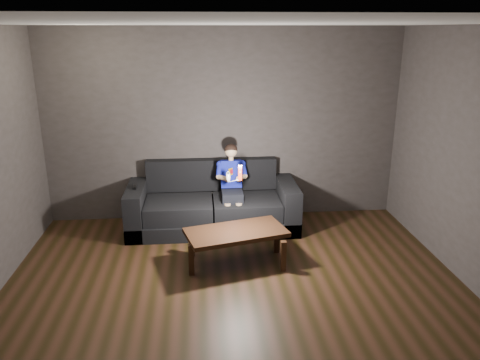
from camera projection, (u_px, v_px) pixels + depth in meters
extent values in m
plane|color=black|center=(239.00, 310.00, 4.63)|extent=(5.00, 5.00, 0.00)
cube|color=#383330|center=(224.00, 126.00, 6.59)|extent=(5.00, 0.04, 2.70)
cube|color=white|center=(238.00, 23.00, 3.80)|extent=(5.00, 5.00, 0.02)
cube|color=black|center=(213.00, 220.00, 6.54)|extent=(2.31, 1.00, 0.20)
cube|color=black|center=(179.00, 210.00, 6.34)|extent=(0.90, 0.70, 0.24)
cube|color=black|center=(247.00, 207.00, 6.41)|extent=(0.90, 0.70, 0.24)
cube|color=black|center=(211.00, 174.00, 6.73)|extent=(1.85, 0.23, 0.45)
cube|color=black|center=(137.00, 208.00, 6.39)|extent=(0.23, 1.00, 0.63)
cube|color=black|center=(287.00, 204.00, 6.56)|extent=(0.23, 1.00, 0.63)
cube|color=black|center=(232.00, 195.00, 6.32)|extent=(0.28, 0.35, 0.13)
cube|color=#021584|center=(231.00, 174.00, 6.42)|extent=(0.28, 0.20, 0.39)
cube|color=#D9A400|center=(232.00, 171.00, 6.33)|extent=(0.09, 0.09, 0.09)
cube|color=#AF1223|center=(232.00, 172.00, 6.33)|extent=(0.06, 0.06, 0.06)
cylinder|color=#D8AC7F|center=(231.00, 159.00, 6.36)|extent=(0.07, 0.07, 0.06)
sphere|color=#D8AC7F|center=(231.00, 151.00, 6.32)|extent=(0.17, 0.17, 0.17)
ellipsoid|color=black|center=(231.00, 149.00, 6.33)|extent=(0.18, 0.18, 0.15)
cylinder|color=#021584|center=(219.00, 170.00, 6.33)|extent=(0.07, 0.21, 0.18)
cylinder|color=#021584|center=(244.00, 170.00, 6.36)|extent=(0.07, 0.21, 0.18)
cylinder|color=#D8AC7F|center=(223.00, 177.00, 6.20)|extent=(0.13, 0.22, 0.10)
cylinder|color=#D8AC7F|center=(242.00, 176.00, 6.23)|extent=(0.13, 0.22, 0.10)
sphere|color=#D8AC7F|center=(227.00, 179.00, 6.13)|extent=(0.08, 0.08, 0.08)
sphere|color=#D8AC7F|center=(239.00, 179.00, 6.14)|extent=(0.08, 0.08, 0.08)
cylinder|color=#D8AC7F|center=(228.00, 215.00, 6.20)|extent=(0.08, 0.08, 0.32)
cylinder|color=#D8AC7F|center=(239.00, 215.00, 6.22)|extent=(0.08, 0.08, 0.32)
cube|color=#EB421D|center=(240.00, 173.00, 5.91)|extent=(0.05, 0.08, 0.20)
cube|color=maroon|center=(240.00, 169.00, 5.87)|extent=(0.03, 0.01, 0.03)
cylinder|color=silver|center=(240.00, 174.00, 5.89)|extent=(0.02, 0.01, 0.02)
ellipsoid|color=silver|center=(228.00, 176.00, 5.91)|extent=(0.07, 0.09, 0.14)
cylinder|color=black|center=(228.00, 173.00, 5.86)|extent=(0.03, 0.01, 0.02)
cube|color=black|center=(135.00, 187.00, 6.24)|extent=(0.05, 0.16, 0.03)
cube|color=black|center=(135.00, 184.00, 6.28)|extent=(0.02, 0.02, 0.00)
cube|color=black|center=(236.00, 232.00, 5.45)|extent=(1.26, 0.85, 0.05)
cube|color=black|center=(191.00, 260.00, 5.25)|extent=(0.06, 0.06, 0.37)
cube|color=black|center=(283.00, 256.00, 5.33)|extent=(0.06, 0.06, 0.37)
cube|color=black|center=(192.00, 242.00, 5.69)|extent=(0.06, 0.06, 0.37)
cube|color=black|center=(277.00, 239.00, 5.78)|extent=(0.06, 0.06, 0.37)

